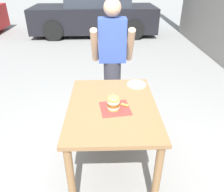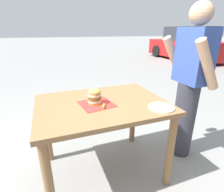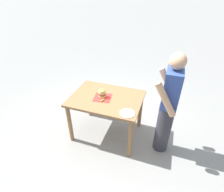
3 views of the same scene
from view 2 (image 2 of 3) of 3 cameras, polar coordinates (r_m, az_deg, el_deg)
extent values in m
plane|color=gray|center=(2.07, -2.81, -22.88)|extent=(80.00, 80.00, 0.00)
cube|color=olive|center=(1.64, -3.28, -2.72)|extent=(0.88, 1.18, 0.04)
cylinder|color=olive|center=(2.10, -20.54, -10.72)|extent=(0.07, 0.07, 0.76)
cylinder|color=olive|center=(1.49, -19.93, -25.49)|extent=(0.07, 0.07, 0.76)
cylinder|color=olive|center=(2.31, 6.80, -6.46)|extent=(0.07, 0.07, 0.76)
cylinder|color=olive|center=(1.78, 18.41, -16.74)|extent=(0.07, 0.07, 0.76)
cube|color=red|center=(1.59, -5.03, -2.62)|extent=(0.32, 0.32, 0.00)
cylinder|color=gold|center=(1.60, -5.64, -2.06)|extent=(0.12, 0.12, 0.02)
cylinder|color=beige|center=(1.59, -5.66, -1.43)|extent=(0.13, 0.13, 0.02)
cylinder|color=brown|center=(1.58, -5.70, -0.50)|extent=(0.12, 0.12, 0.04)
cylinder|color=beige|center=(1.57, -5.73, 0.45)|extent=(0.12, 0.12, 0.02)
ellipsoid|color=gold|center=(1.56, -5.77, 1.39)|extent=(0.12, 0.12, 0.06)
cylinder|color=#D1B77F|center=(1.55, -5.82, 2.83)|extent=(0.00, 0.00, 0.05)
cylinder|color=#8EA83D|center=(1.51, -2.73, -3.29)|extent=(0.07, 0.05, 0.02)
cylinder|color=white|center=(1.57, 15.81, -3.60)|extent=(0.22, 0.22, 0.01)
cylinder|color=silver|center=(1.57, 15.53, -3.06)|extent=(0.04, 0.17, 0.01)
cylinder|color=silver|center=(1.55, 16.17, -3.47)|extent=(0.03, 0.17, 0.01)
cylinder|color=#33333D|center=(2.23, 22.41, -7.07)|extent=(0.24, 0.24, 0.90)
cube|color=#334C9E|center=(2.02, 25.26, 11.69)|extent=(0.36, 0.22, 0.56)
sphere|color=tan|center=(2.01, 27.13, 22.95)|extent=(0.22, 0.22, 0.22)
cylinder|color=tan|center=(2.15, 19.59, 11.55)|extent=(0.09, 0.34, 0.50)
cylinder|color=tan|center=(1.83, 28.71, 8.77)|extent=(0.09, 0.34, 0.50)
cube|color=red|center=(9.99, 22.77, 14.04)|extent=(4.21, 1.74, 0.80)
cube|color=#2D333D|center=(9.84, 23.98, 18.09)|extent=(2.11, 1.58, 0.66)
cylinder|color=black|center=(10.54, 14.44, 14.02)|extent=(0.64, 0.23, 0.64)
cylinder|color=black|center=(11.52, 21.33, 13.80)|extent=(0.64, 0.23, 0.64)
cylinder|color=black|center=(8.52, 24.29, 11.43)|extent=(0.64, 0.23, 0.64)
cylinder|color=black|center=(9.71, 31.36, 11.19)|extent=(0.64, 0.23, 0.64)
camera|label=1|loc=(2.12, -70.01, 22.66)|focal=35.00mm
camera|label=3|loc=(1.84, 112.50, 25.72)|focal=28.00mm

